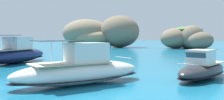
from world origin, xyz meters
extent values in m
plane|color=#197093|center=(0.00, 0.00, 0.00)|extent=(400.00, 400.00, 0.00)
ellipsoid|color=#756651|center=(-13.03, 55.99, 4.63)|extent=(14.82, 14.14, 9.26)
ellipsoid|color=#9E8966|center=(-21.32, 55.07, 2.80)|extent=(18.29, 18.27, 5.59)
ellipsoid|color=#84755B|center=(-23.04, 54.81, 4.18)|extent=(18.57, 18.59, 8.36)
ellipsoid|color=#756651|center=(-22.73, 55.83, 1.95)|extent=(11.94, 12.90, 3.90)
ellipsoid|color=#9E8966|center=(-21.87, 59.48, 2.63)|extent=(7.11, 8.53, 5.27)
ellipsoid|color=#756651|center=(7.37, 53.62, 3.01)|extent=(6.95, 6.66, 6.03)
ellipsoid|color=#9E8966|center=(6.67, 58.49, 2.57)|extent=(5.78, 5.91, 5.14)
ellipsoid|color=#756651|center=(9.34, 52.50, 2.18)|extent=(8.15, 7.58, 4.36)
ellipsoid|color=#756651|center=(3.17, 54.89, 2.70)|extent=(10.53, 11.28, 5.41)
ellipsoid|color=#84755B|center=(5.70, 58.49, 1.15)|extent=(5.60, 5.41, 2.30)
ellipsoid|color=olive|center=(6.14, 55.68, 5.02)|extent=(7.58, 6.89, 1.39)
ellipsoid|color=#2D2D33|center=(10.60, 5.97, 0.62)|extent=(4.39, 7.56, 1.23)
ellipsoid|color=black|center=(10.60, 5.97, 0.34)|extent=(4.47, 7.71, 0.15)
cube|color=#C6B793|center=(10.77, 6.48, 1.14)|extent=(3.03, 4.37, 0.06)
cube|color=silver|center=(10.48, 5.63, 1.68)|extent=(2.09, 2.41, 1.01)
cube|color=#2D4756|center=(10.15, 4.65, 1.78)|extent=(1.41, 0.68, 0.54)
cylinder|color=silver|center=(9.69, 3.29, 1.32)|extent=(1.45, 0.52, 0.04)
ellipsoid|color=navy|center=(-10.41, 10.02, 0.88)|extent=(3.33, 10.41, 1.76)
ellipsoid|color=black|center=(-10.41, 10.02, 0.48)|extent=(3.40, 10.62, 0.21)
cube|color=#C6B793|center=(-10.40, 9.25, 1.63)|extent=(2.76, 5.74, 0.06)
cube|color=silver|center=(-10.42, 10.54, 2.38)|extent=(2.24, 2.94, 1.45)
cube|color=#2D4756|center=(-10.46, 12.01, 2.52)|extent=(2.02, 0.36, 0.77)
cylinder|color=silver|center=(-10.50, 14.06, 1.81)|extent=(2.17, 0.08, 0.04)
cube|color=navy|center=(-10.37, 8.21, 3.28)|extent=(2.49, 3.16, 0.04)
cylinder|color=silver|center=(-9.29, 8.24, 2.45)|extent=(0.03, 0.03, 1.65)
ellipsoid|color=white|center=(3.06, 0.81, 0.77)|extent=(7.52, 8.96, 1.54)
ellipsoid|color=black|center=(3.06, 0.81, 0.42)|extent=(7.68, 9.14, 0.19)
cube|color=#C6B793|center=(2.66, 0.26, 1.43)|extent=(4.80, 5.41, 0.06)
cube|color=silver|center=(3.33, 1.18, 2.09)|extent=(3.04, 3.18, 1.27)
cube|color=#2D4756|center=(4.08, 2.23, 2.22)|extent=(1.60, 1.27, 0.67)
cylinder|color=silver|center=(5.13, 3.68, 1.61)|extent=(1.57, 1.15, 0.04)
cube|color=#333338|center=(2.13, -0.48, 2.88)|extent=(3.32, 3.45, 0.04)
cylinder|color=silver|center=(1.36, 0.08, 2.16)|extent=(0.03, 0.03, 1.45)
cylinder|color=silver|center=(2.91, -1.04, 2.16)|extent=(0.03, 0.03, 1.45)
camera|label=1|loc=(10.84, -13.94, 3.14)|focal=40.54mm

